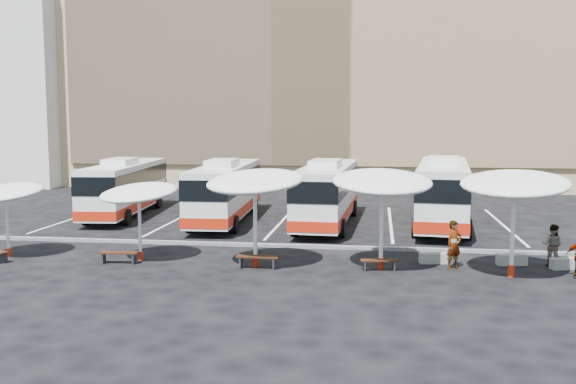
# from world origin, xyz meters

# --- Properties ---
(ground) EXTENTS (120.00, 120.00, 0.00)m
(ground) POSITION_xyz_m (0.00, 0.00, 0.00)
(ground) COLOR black
(ground) RESTS_ON ground
(sandstone_building) EXTENTS (42.00, 18.25, 29.60)m
(sandstone_building) POSITION_xyz_m (0.00, 31.87, 12.63)
(sandstone_building) COLOR tan
(sandstone_building) RESTS_ON ground
(apartment_block) EXTENTS (14.00, 14.00, 18.00)m
(apartment_block) POSITION_xyz_m (-28.00, 28.00, 9.00)
(apartment_block) COLOR silver
(apartment_block) RESTS_ON ground
(curb_divider) EXTENTS (34.00, 0.25, 0.15)m
(curb_divider) POSITION_xyz_m (0.00, 0.50, 0.07)
(curb_divider) COLOR black
(curb_divider) RESTS_ON ground
(bay_lines) EXTENTS (24.15, 12.00, 0.01)m
(bay_lines) POSITION_xyz_m (0.00, 8.00, 0.01)
(bay_lines) COLOR white
(bay_lines) RESTS_ON ground
(bus_0) EXTENTS (3.24, 10.99, 3.44)m
(bus_0) POSITION_xyz_m (-9.48, 8.63, 1.76)
(bus_0) COLOR white
(bus_0) RESTS_ON ground
(bus_1) EXTENTS (2.96, 11.17, 3.52)m
(bus_1) POSITION_xyz_m (-3.10, 7.22, 1.80)
(bus_1) COLOR white
(bus_1) RESTS_ON ground
(bus_2) EXTENTS (2.99, 11.34, 3.57)m
(bus_2) POSITION_xyz_m (2.59, 6.96, 1.82)
(bus_2) COLOR white
(bus_2) RESTS_ON ground
(bus_3) EXTENTS (3.69, 12.01, 3.75)m
(bus_3) POSITION_xyz_m (8.72, 7.48, 1.92)
(bus_3) COLOR white
(bus_3) RESTS_ON ground
(sunshade_0) EXTENTS (3.84, 3.86, 3.15)m
(sunshade_0) POSITION_xyz_m (-9.90, -2.99, 2.67)
(sunshade_0) COLOR white
(sunshade_0) RESTS_ON ground
(sunshade_1) EXTENTS (4.11, 4.13, 3.24)m
(sunshade_1) POSITION_xyz_m (-4.21, -2.90, 2.75)
(sunshade_1) COLOR white
(sunshade_1) RESTS_ON ground
(sunshade_2) EXTENTS (4.77, 4.80, 3.90)m
(sunshade_2) POSITION_xyz_m (0.62, -3.38, 3.31)
(sunshade_2) COLOR white
(sunshade_2) RESTS_ON ground
(sunshade_3) EXTENTS (4.39, 4.43, 3.93)m
(sunshade_3) POSITION_xyz_m (5.43, -3.10, 3.34)
(sunshade_3) COLOR white
(sunshade_3) RESTS_ON ground
(sunshade_4) EXTENTS (4.80, 4.83, 3.99)m
(sunshade_4) POSITION_xyz_m (10.12, -3.64, 3.39)
(sunshade_4) COLOR white
(sunshade_4) RESTS_ON ground
(wood_bench_1) EXTENTS (1.56, 0.54, 0.47)m
(wood_bench_1) POSITION_xyz_m (-4.85, -3.57, 0.36)
(wood_bench_1) COLOR black
(wood_bench_1) RESTS_ON ground
(wood_bench_2) EXTENTS (1.63, 0.45, 0.50)m
(wood_bench_2) POSITION_xyz_m (0.76, -3.64, 0.38)
(wood_bench_2) COLOR black
(wood_bench_2) RESTS_ON ground
(wood_bench_3) EXTENTS (1.44, 0.61, 0.43)m
(wood_bench_3) POSITION_xyz_m (5.37, -3.35, 0.33)
(wood_bench_3) COLOR black
(wood_bench_3) RESTS_ON ground
(conc_bench_0) EXTENTS (1.16, 0.54, 0.42)m
(conc_bench_0) POSITION_xyz_m (7.51, -1.79, 0.21)
(conc_bench_0) COLOR gray
(conc_bench_0) RESTS_ON ground
(conc_bench_1) EXTENTS (1.21, 0.60, 0.43)m
(conc_bench_1) POSITION_xyz_m (10.52, -1.68, 0.22)
(conc_bench_1) COLOR gray
(conc_bench_1) RESTS_ON ground
(conc_bench_2) EXTENTS (1.21, 0.74, 0.43)m
(conc_bench_2) POSITION_xyz_m (12.42, -2.08, 0.22)
(conc_bench_2) COLOR gray
(conc_bench_2) RESTS_ON ground
(passenger_0) EXTENTS (0.81, 0.76, 1.86)m
(passenger_0) POSITION_xyz_m (8.19, -2.59, 0.93)
(passenger_0) COLOR black
(passenger_0) RESTS_ON ground
(passenger_1) EXTENTS (1.01, 0.93, 1.66)m
(passenger_1) POSITION_xyz_m (12.04, -1.71, 0.83)
(passenger_1) COLOR black
(passenger_1) RESTS_ON ground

